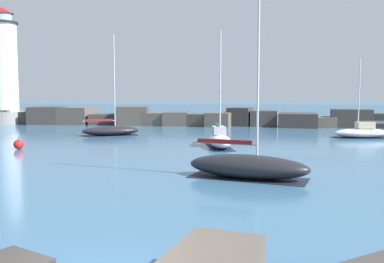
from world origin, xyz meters
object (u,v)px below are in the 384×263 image
sailboat_moored_3 (362,132)px  mooring_buoy_orange_near (19,144)px  lighthouse (4,73)px  sailboat_moored_1 (111,130)px  sailboat_moored_0 (219,139)px  sailboat_moored_4 (248,166)px

sailboat_moored_3 → mooring_buoy_orange_near: sailboat_moored_3 is taller
lighthouse → sailboat_moored_1: lighthouse is taller
lighthouse → mooring_buoy_orange_near: (16.91, -26.57, -7.01)m
lighthouse → sailboat_moored_0: size_ratio=1.77×
sailboat_moored_0 → sailboat_moored_1: size_ratio=0.89×
sailboat_moored_0 → mooring_buoy_orange_near: 16.09m
sailboat_moored_1 → mooring_buoy_orange_near: (-3.70, -11.81, -0.16)m
sailboat_moored_4 → mooring_buoy_orange_near: sailboat_moored_4 is taller
sailboat_moored_4 → mooring_buoy_orange_near: size_ratio=10.97×
mooring_buoy_orange_near → sailboat_moored_1: bearing=72.6°
sailboat_moored_4 → sailboat_moored_1: bearing=124.1°
sailboat_moored_1 → lighthouse: bearing=144.4°
lighthouse → sailboat_moored_3: size_ratio=2.12×
sailboat_moored_0 → sailboat_moored_3: (13.73, 9.20, -0.06)m
lighthouse → sailboat_moored_3: lighthouse is taller
sailboat_moored_3 → mooring_buoy_orange_near: 32.06m
lighthouse → sailboat_moored_1: (20.61, -14.77, -6.85)m
sailboat_moored_1 → sailboat_moored_4: size_ratio=0.97×
sailboat_moored_0 → sailboat_moored_3: size_ratio=1.20×
sailboat_moored_3 → sailboat_moored_4: 24.89m
lighthouse → mooring_buoy_orange_near: 32.27m
sailboat_moored_0 → mooring_buoy_orange_near: sailboat_moored_0 is taller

